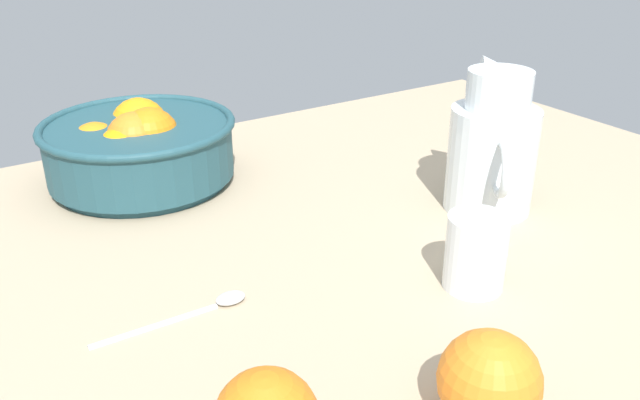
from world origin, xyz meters
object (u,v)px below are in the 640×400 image
fruit_bowl (139,146)px  juice_pitcher (491,157)px  spoon (196,310)px  loose_orange_0 (489,381)px  juice_glass (475,257)px

fruit_bowl → juice_pitcher: bearing=-43.1°
spoon → juice_pitcher: bearing=2.4°
loose_orange_0 → spoon: size_ratio=0.51×
loose_orange_0 → spoon: 30.15cm
fruit_bowl → juice_pitcher: juice_pitcher is taller
fruit_bowl → juice_glass: 51.22cm
juice_pitcher → juice_glass: bearing=-139.6°
juice_glass → fruit_bowl: bearing=113.7°
loose_orange_0 → juice_glass: bearing=48.1°
juice_pitcher → juice_glass: juice_pitcher is taller
juice_pitcher → spoon: size_ratio=1.19×
spoon → juice_glass: bearing=-22.7°
fruit_bowl → juice_glass: bearing=-66.3°
juice_pitcher → spoon: bearing=-177.6°
fruit_bowl → loose_orange_0: size_ratio=3.34×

